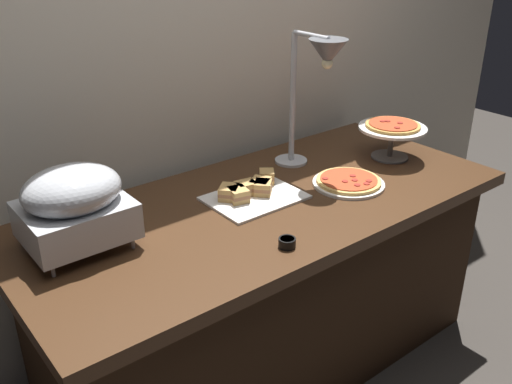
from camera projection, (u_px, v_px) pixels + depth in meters
The scene contains 9 objects.
ground_plane at pixel (265, 358), 2.45m from camera, with size 8.00×8.00×0.00m, color #38332D.
back_wall at pixel (189, 60), 2.29m from camera, with size 4.40×0.04×2.40m, color beige.
buffet_table at pixel (266, 284), 2.29m from camera, with size 1.90×0.84×0.76m.
chafing_dish at pixel (74, 204), 1.76m from camera, with size 0.32×0.28×0.28m.
heat_lamp at pixel (320, 68), 2.17m from camera, with size 0.15×0.33×0.56m.
pizza_plate_front at pixel (349, 182), 2.25m from camera, with size 0.29×0.29×0.03m.
pizza_plate_center at pixel (392, 130), 2.46m from camera, with size 0.29×0.29×0.16m.
sandwich_platter at pixel (252, 192), 2.14m from camera, with size 0.35×0.26×0.06m.
sauce_cup_near at pixel (287, 242), 1.81m from camera, with size 0.06×0.06×0.03m.
Camera 1 is at (-1.22, -1.47, 1.70)m, focal length 39.78 mm.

